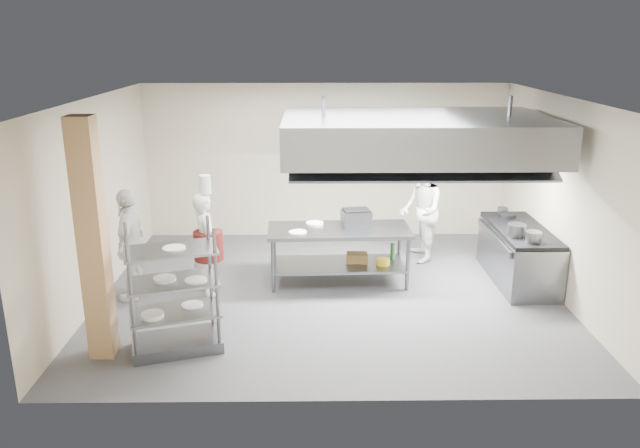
{
  "coord_description": "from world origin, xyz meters",
  "views": [
    {
      "loc": [
        -0.28,
        -9.0,
        3.86
      ],
      "look_at": [
        -0.15,
        0.2,
        1.07
      ],
      "focal_mm": 35.0,
      "sensor_mm": 36.0,
      "label": 1
    }
  ],
  "objects_px": {
    "chef_line": "(421,211)",
    "stockpot": "(517,230)",
    "cooking_range": "(518,256)",
    "pass_rack": "(173,289)",
    "griddle": "(356,217)",
    "chef_head": "(206,244)",
    "chef_plating": "(131,244)",
    "island": "(339,255)"
  },
  "relations": [
    {
      "from": "chef_line",
      "to": "chef_plating",
      "type": "height_order",
      "value": "chef_line"
    },
    {
      "from": "chef_plating",
      "to": "pass_rack",
      "type": "bearing_deg",
      "value": 31.72
    },
    {
      "from": "cooking_range",
      "to": "griddle",
      "type": "relative_size",
      "value": 4.38
    },
    {
      "from": "chef_head",
      "to": "chef_line",
      "type": "bearing_deg",
      "value": -87.68
    },
    {
      "from": "griddle",
      "to": "cooking_range",
      "type": "bearing_deg",
      "value": -14.33
    },
    {
      "from": "cooking_range",
      "to": "stockpot",
      "type": "relative_size",
      "value": 7.16
    },
    {
      "from": "pass_rack",
      "to": "chef_head",
      "type": "bearing_deg",
      "value": 69.46
    },
    {
      "from": "cooking_range",
      "to": "chef_head",
      "type": "relative_size",
      "value": 1.24
    },
    {
      "from": "pass_rack",
      "to": "chef_plating",
      "type": "height_order",
      "value": "chef_plating"
    },
    {
      "from": "island",
      "to": "chef_head",
      "type": "bearing_deg",
      "value": -170.46
    },
    {
      "from": "island",
      "to": "pass_rack",
      "type": "relative_size",
      "value": 1.36
    },
    {
      "from": "chef_line",
      "to": "griddle",
      "type": "relative_size",
      "value": 4.0
    },
    {
      "from": "chef_head",
      "to": "stockpot",
      "type": "distance_m",
      "value": 4.77
    },
    {
      "from": "island",
      "to": "chef_line",
      "type": "bearing_deg",
      "value": 32.67
    },
    {
      "from": "chef_head",
      "to": "stockpot",
      "type": "height_order",
      "value": "chef_head"
    },
    {
      "from": "griddle",
      "to": "chef_plating",
      "type": "bearing_deg",
      "value": -175.57
    },
    {
      "from": "pass_rack",
      "to": "griddle",
      "type": "height_order",
      "value": "pass_rack"
    },
    {
      "from": "stockpot",
      "to": "pass_rack",
      "type": "bearing_deg",
      "value": -159.23
    },
    {
      "from": "chef_line",
      "to": "chef_plating",
      "type": "distance_m",
      "value": 4.9
    },
    {
      "from": "chef_line",
      "to": "stockpot",
      "type": "height_order",
      "value": "chef_line"
    },
    {
      "from": "cooking_range",
      "to": "griddle",
      "type": "height_order",
      "value": "griddle"
    },
    {
      "from": "cooking_range",
      "to": "chef_plating",
      "type": "relative_size",
      "value": 1.17
    },
    {
      "from": "cooking_range",
      "to": "chef_line",
      "type": "relative_size",
      "value": 1.09
    },
    {
      "from": "griddle",
      "to": "stockpot",
      "type": "height_order",
      "value": "griddle"
    },
    {
      "from": "chef_head",
      "to": "chef_line",
      "type": "relative_size",
      "value": 0.88
    },
    {
      "from": "island",
      "to": "stockpot",
      "type": "xyz_separation_m",
      "value": [
        2.71,
        -0.4,
        0.54
      ]
    },
    {
      "from": "island",
      "to": "griddle",
      "type": "bearing_deg",
      "value": 38.8
    },
    {
      "from": "chef_head",
      "to": "griddle",
      "type": "xyz_separation_m",
      "value": [
        2.35,
        0.67,
        0.22
      ]
    },
    {
      "from": "chef_head",
      "to": "chef_plating",
      "type": "height_order",
      "value": "chef_plating"
    },
    {
      "from": "island",
      "to": "chef_plating",
      "type": "distance_m",
      "value": 3.23
    },
    {
      "from": "cooking_range",
      "to": "chef_plating",
      "type": "height_order",
      "value": "chef_plating"
    },
    {
      "from": "chef_head",
      "to": "chef_line",
      "type": "distance_m",
      "value": 3.81
    },
    {
      "from": "chef_head",
      "to": "chef_plating",
      "type": "xyz_separation_m",
      "value": [
        -1.1,
        -0.17,
        0.05
      ]
    },
    {
      "from": "chef_head",
      "to": "griddle",
      "type": "distance_m",
      "value": 2.45
    },
    {
      "from": "chef_plating",
      "to": "chef_head",
      "type": "bearing_deg",
      "value": 99.84
    },
    {
      "from": "pass_rack",
      "to": "chef_head",
      "type": "height_order",
      "value": "pass_rack"
    },
    {
      "from": "pass_rack",
      "to": "chef_line",
      "type": "bearing_deg",
      "value": 24.95
    },
    {
      "from": "chef_head",
      "to": "pass_rack",
      "type": "bearing_deg",
      "value": 156.54
    },
    {
      "from": "cooking_range",
      "to": "griddle",
      "type": "xyz_separation_m",
      "value": [
        -2.63,
        0.23,
        0.6
      ]
    },
    {
      "from": "island",
      "to": "chef_head",
      "type": "height_order",
      "value": "chef_head"
    },
    {
      "from": "chef_line",
      "to": "stockpot",
      "type": "xyz_separation_m",
      "value": [
        1.23,
        -1.42,
        0.08
      ]
    },
    {
      "from": "chef_line",
      "to": "stockpot",
      "type": "distance_m",
      "value": 1.89
    }
  ]
}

